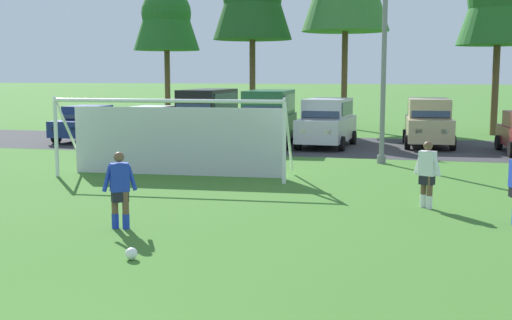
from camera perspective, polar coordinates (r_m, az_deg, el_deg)
ground_plane at (r=20.42m, az=2.51°, el=-1.68°), size 400.00×400.00×0.00m
parking_lot_strip at (r=30.02m, az=6.11°, el=1.23°), size 52.00×8.40×0.01m
soccer_ball at (r=11.86m, az=-10.79°, el=-8.01°), size 0.22×0.22×0.22m
soccer_goal at (r=21.04m, az=-7.14°, el=2.08°), size 7.50×2.30×2.57m
player_striker_near at (r=16.46m, az=14.66°, el=-1.24°), size 0.67×0.45×1.64m
player_midfield_center at (r=14.09m, az=-11.76°, el=-2.60°), size 0.68×0.45×1.64m
parked_car_slot_far_left at (r=33.08m, az=-14.48°, el=3.13°), size 2.13×4.25×1.72m
parked_car_slot_left at (r=31.88m, az=-9.16°, el=3.12°), size 2.10×4.23×1.72m
parked_car_slot_center_left at (r=31.72m, az=-4.26°, el=4.01°), size 2.27×4.84×2.52m
parked_car_slot_center at (r=29.80m, az=1.15°, el=3.81°), size 2.38×4.89×2.52m
parked_car_slot_center_right at (r=29.57m, az=6.21°, el=3.30°), size 2.41×4.73×2.16m
parked_car_slot_right at (r=30.64m, az=14.77°, el=3.24°), size 2.29×4.68×2.16m
tree_left_edge at (r=44.10m, az=-7.83°, el=13.50°), size 4.32×4.32×11.52m
street_lamp at (r=24.30m, az=11.48°, el=9.50°), size 2.00×0.32×8.05m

